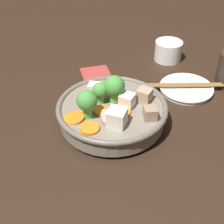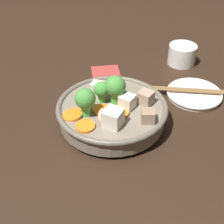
{
  "view_description": "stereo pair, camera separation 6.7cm",
  "coord_description": "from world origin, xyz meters",
  "px_view_note": "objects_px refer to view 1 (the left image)",
  "views": [
    {
      "loc": [
        0.47,
        -0.25,
        0.45
      ],
      "look_at": [
        0.0,
        0.0,
        0.03
      ],
      "focal_mm": 50.0,
      "sensor_mm": 36.0,
      "label": 1
    },
    {
      "loc": [
        0.5,
        -0.19,
        0.45
      ],
      "look_at": [
        0.0,
        0.0,
        0.03
      ],
      "focal_mm": 50.0,
      "sensor_mm": 36.0,
      "label": 2
    }
  ],
  "objects_px": {
    "stirfry_bowl": "(112,111)",
    "tea_cup": "(168,51)",
    "side_saucer": "(186,88)",
    "chopsticks_pair": "(187,85)"
  },
  "relations": [
    {
      "from": "stirfry_bowl",
      "to": "tea_cup",
      "type": "relative_size",
      "value": 3.03
    },
    {
      "from": "stirfry_bowl",
      "to": "chopsticks_pair",
      "type": "bearing_deg",
      "value": 97.03
    },
    {
      "from": "stirfry_bowl",
      "to": "tea_cup",
      "type": "bearing_deg",
      "value": 123.14
    },
    {
      "from": "chopsticks_pair",
      "to": "side_saucer",
      "type": "bearing_deg",
      "value": 0.0
    },
    {
      "from": "stirfry_bowl",
      "to": "side_saucer",
      "type": "relative_size",
      "value": 1.75
    },
    {
      "from": "tea_cup",
      "to": "chopsticks_pair",
      "type": "relative_size",
      "value": 0.36
    },
    {
      "from": "stirfry_bowl",
      "to": "side_saucer",
      "type": "distance_m",
      "value": 0.23
    },
    {
      "from": "side_saucer",
      "to": "chopsticks_pair",
      "type": "height_order",
      "value": "chopsticks_pair"
    },
    {
      "from": "side_saucer",
      "to": "tea_cup",
      "type": "xyz_separation_m",
      "value": [
        -0.16,
        0.06,
        0.02
      ]
    },
    {
      "from": "stirfry_bowl",
      "to": "tea_cup",
      "type": "distance_m",
      "value": 0.34
    }
  ]
}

